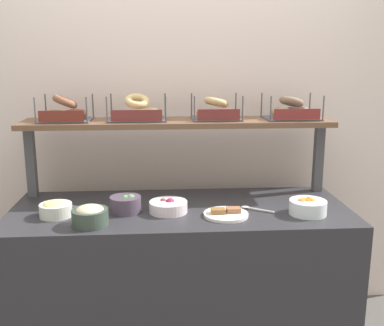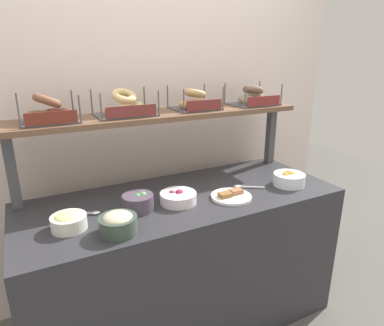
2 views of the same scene
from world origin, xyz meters
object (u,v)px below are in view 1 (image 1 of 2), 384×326
object	(u,v)px
bowl_beet_salad	(168,206)
bagel_basket_plain	(137,112)
bowl_egg_salad	(56,209)
bagel_basket_poppy	(291,111)
bagel_basket_cinnamon_raisin	(65,112)
serving_spoon_near_plate	(252,208)
bowl_veggie_mix	(126,204)
bagel_basket_sesame	(216,111)
bowl_tuna_salad	(90,215)
bowl_fruit_salad	(308,207)
serving_plate_white	(226,214)
serving_spoon_by_edge	(81,207)

from	to	relation	value
bowl_beet_salad	bagel_basket_plain	world-z (taller)	bagel_basket_plain
bowl_egg_salad	bagel_basket_poppy	size ratio (longest dim) A/B	0.53
bowl_beet_salad	bagel_basket_cinnamon_raisin	xyz separation A→B (m)	(-0.56, 0.33, 0.45)
serving_spoon_near_plate	bowl_veggie_mix	bearing A→B (deg)	179.18
bagel_basket_plain	bagel_basket_poppy	bearing A→B (deg)	-0.45
bowl_egg_salad	bagel_basket_sesame	xyz separation A→B (m)	(0.84, 0.37, 0.43)
bagel_basket_cinnamon_raisin	bagel_basket_plain	bearing A→B (deg)	0.80
bowl_beet_salad	bowl_tuna_salad	xyz separation A→B (m)	(-0.37, -0.16, 0.02)
bagel_basket_plain	bagel_basket_sesame	distance (m)	0.44
bowl_egg_salad	bagel_basket_poppy	distance (m)	1.39
bowl_fruit_salad	bagel_basket_sesame	xyz separation A→B (m)	(-0.42, 0.43, 0.44)
bowl_tuna_salad	serving_plate_white	bearing A→B (deg)	7.39
bowl_beet_salad	serving_spoon_near_plate	distance (m)	0.44
bowl_fruit_salad	bowl_tuna_salad	bearing A→B (deg)	-175.52
bowl_beet_salad	bowl_fruit_salad	distance (m)	0.71
bowl_tuna_salad	bagel_basket_sesame	xyz separation A→B (m)	(0.65, 0.51, 0.43)
bagel_basket_plain	serving_spoon_near_plate	bearing A→B (deg)	-29.07
bowl_veggie_mix	serving_plate_white	world-z (taller)	bowl_veggie_mix
bowl_beet_salad	bowl_veggie_mix	distance (m)	0.22
bowl_beet_salad	bowl_egg_salad	distance (m)	0.56
bowl_fruit_salad	bowl_tuna_salad	world-z (taller)	bowl_tuna_salad
serving_spoon_near_plate	bowl_beet_salad	bearing A→B (deg)	-179.21
bagel_basket_plain	bagel_basket_poppy	distance (m)	0.87
bagel_basket_cinnamon_raisin	serving_spoon_by_edge	bearing A→B (deg)	-68.09
bowl_beet_salad	bowl_egg_salad	world-z (taller)	bowl_egg_salad
bowl_veggie_mix	bowl_tuna_salad	world-z (taller)	bowl_tuna_salad
bagel_basket_cinnamon_raisin	bagel_basket_plain	world-z (taller)	bagel_basket_cinnamon_raisin
bowl_veggie_mix	serving_plate_white	distance (m)	0.51
bowl_fruit_salad	bagel_basket_cinnamon_raisin	bearing A→B (deg)	161.85
bowl_beet_salad	bagel_basket_poppy	xyz separation A→B (m)	(0.71, 0.33, 0.45)
bowl_beet_salad	bowl_veggie_mix	world-z (taller)	bowl_veggie_mix
bowl_egg_salad	serving_plate_white	size ratio (longest dim) A/B	0.71
bagel_basket_sesame	bowl_fruit_salad	bearing A→B (deg)	-45.39
bowl_tuna_salad	bagel_basket_plain	distance (m)	0.69
serving_plate_white	bagel_basket_sesame	size ratio (longest dim) A/B	0.82
serving_spoon_by_edge	bowl_tuna_salad	bearing A→B (deg)	-70.61
bowl_fruit_salad	bagel_basket_cinnamon_raisin	xyz separation A→B (m)	(-1.26, 0.41, 0.44)
bowl_veggie_mix	bagel_basket_cinnamon_raisin	distance (m)	0.64
bowl_veggie_mix	bagel_basket_poppy	distance (m)	1.07
bowl_veggie_mix	serving_spoon_by_edge	size ratio (longest dim) A/B	0.95
serving_spoon_near_plate	bagel_basket_sesame	bearing A→B (deg)	114.39
bowl_fruit_salad	bowl_veggie_mix	xyz separation A→B (m)	(-0.92, 0.09, 0.00)
bowl_beet_salad	bagel_basket_poppy	world-z (taller)	bagel_basket_poppy
bagel_basket_plain	bowl_tuna_salad	bearing A→B (deg)	-112.49
bowl_fruit_salad	bagel_basket_poppy	xyz separation A→B (m)	(0.01, 0.41, 0.44)
bagel_basket_plain	bowl_fruit_salad	bearing A→B (deg)	-25.83
bagel_basket_plain	serving_plate_white	bearing A→B (deg)	-42.93
bowl_beet_salad	bowl_fruit_salad	bearing A→B (deg)	-6.48
serving_spoon_by_edge	bagel_basket_sesame	xyz separation A→B (m)	(0.74, 0.26, 0.47)
bowl_beet_salad	bagel_basket_cinnamon_raisin	world-z (taller)	bagel_basket_cinnamon_raisin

